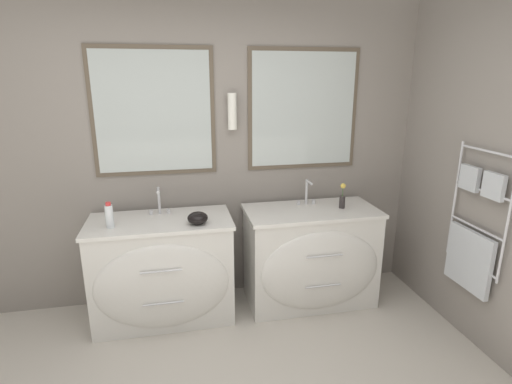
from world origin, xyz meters
The scene contains 9 objects.
wall_back centered at (0.01, 1.84, 1.32)m, with size 5.55×0.15×2.60m.
wall_right centered at (2.00, 0.82, 1.29)m, with size 0.13×3.72×2.60m.
vanity_left centered at (-0.32, 1.46, 0.44)m, with size 1.14×0.63×0.86m.
vanity_right centered at (0.95, 1.46, 0.44)m, with size 1.14×0.63×0.86m.
faucet_left centered at (-0.32, 1.63, 0.98)m, with size 0.17×0.14×0.23m.
faucet_right centered at (0.95, 1.63, 0.98)m, with size 0.17×0.14×0.23m.
toiletry_bottle centered at (-0.68, 1.40, 0.96)m, with size 0.06×0.06×0.20m.
amenity_bowl centered at (-0.03, 1.34, 0.91)m, with size 0.16×0.16×0.10m.
flower_vase centered at (1.22, 1.48, 0.95)m, with size 0.05×0.05×0.22m.
Camera 1 is at (-0.18, -1.58, 1.95)m, focal length 28.00 mm.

